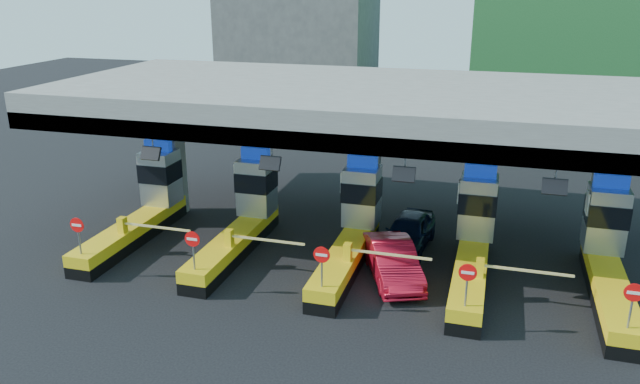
# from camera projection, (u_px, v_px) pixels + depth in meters

# --- Properties ---
(ground) EXTENTS (120.00, 120.00, 0.00)m
(ground) POSITION_uv_depth(u_px,v_px,m) (352.00, 259.00, 26.71)
(ground) COLOR black
(ground) RESTS_ON ground
(toll_canopy) EXTENTS (28.00, 12.09, 7.00)m
(toll_canopy) POSITION_uv_depth(u_px,v_px,m) (369.00, 106.00, 27.35)
(toll_canopy) COLOR slate
(toll_canopy) RESTS_ON ground
(toll_lane_far_left) EXTENTS (4.43, 8.00, 4.16)m
(toll_lane_far_left) POSITION_uv_depth(u_px,v_px,m) (146.00, 205.00, 29.16)
(toll_lane_far_left) COLOR black
(toll_lane_far_left) RESTS_ON ground
(toll_lane_left) EXTENTS (4.43, 8.00, 4.16)m
(toll_lane_left) POSITION_uv_depth(u_px,v_px,m) (245.00, 215.00, 27.84)
(toll_lane_left) COLOR black
(toll_lane_left) RESTS_ON ground
(toll_lane_center) EXTENTS (4.43, 8.00, 4.16)m
(toll_lane_center) POSITION_uv_depth(u_px,v_px,m) (354.00, 227.00, 26.52)
(toll_lane_center) COLOR black
(toll_lane_center) RESTS_ON ground
(toll_lane_right) EXTENTS (4.43, 8.00, 4.16)m
(toll_lane_right) POSITION_uv_depth(u_px,v_px,m) (474.00, 240.00, 25.19)
(toll_lane_right) COLOR black
(toll_lane_right) RESTS_ON ground
(toll_lane_far_right) EXTENTS (4.43, 8.00, 4.16)m
(toll_lane_far_right) POSITION_uv_depth(u_px,v_px,m) (608.00, 254.00, 23.87)
(toll_lane_far_right) COLOR black
(toll_lane_far_right) RESTS_ON ground
(bg_building_concrete) EXTENTS (14.00, 10.00, 18.00)m
(bg_building_concrete) POSITION_uv_depth(u_px,v_px,m) (299.00, 6.00, 60.26)
(bg_building_concrete) COLOR #4C4C49
(bg_building_concrete) RESTS_ON ground
(van) EXTENTS (2.21, 4.69, 1.55)m
(van) POSITION_uv_depth(u_px,v_px,m) (408.00, 232.00, 27.63)
(van) COLOR black
(van) RESTS_ON ground
(red_car) EXTENTS (3.31, 4.96, 1.54)m
(red_car) POSITION_uv_depth(u_px,v_px,m) (393.00, 261.00, 24.75)
(red_car) COLOR #B00D21
(red_car) RESTS_ON ground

